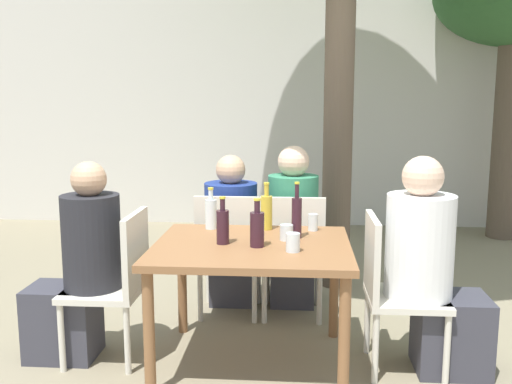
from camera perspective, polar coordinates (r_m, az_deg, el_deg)
ground_plane at (r=3.51m, az=-0.38°, el=-16.69°), size 30.00×30.00×0.00m
cafe_building_wall at (r=6.98m, az=2.20°, el=8.16°), size 10.00×0.08×2.80m
dining_table_front at (r=3.29m, az=-0.40°, el=-6.67°), size 1.12×0.96×0.72m
patio_chair_0 at (r=3.48m, az=-13.64°, el=-8.35°), size 0.44×0.44×0.89m
patio_chair_1 at (r=3.36m, az=13.36°, el=-8.99°), size 0.44×0.44×0.89m
patio_chair_2 at (r=4.03m, az=-2.75°, el=-5.66°), size 0.44×0.44×0.89m
patio_chair_3 at (r=4.00m, az=3.66°, el=-5.78°), size 0.44×0.44×0.89m
person_seated_0 at (r=3.55m, az=-17.28°, el=-7.67°), size 0.57×0.34×1.19m
person_seated_1 at (r=3.38m, az=17.21°, el=-7.95°), size 0.59×0.38×1.23m
person_seated_2 at (r=4.25m, az=-2.36°, el=-4.65°), size 0.38×0.59×1.15m
person_seated_3 at (r=4.21m, az=3.70°, el=-4.34°), size 0.36×0.58×1.21m
water_bottle_0 at (r=3.62m, az=-4.52°, el=-2.09°), size 0.07×0.07×0.26m
wine_bottle_1 at (r=3.17m, az=0.11°, el=-3.63°), size 0.08×0.08×0.27m
wine_bottle_2 at (r=3.24m, az=-3.35°, el=-3.37°), size 0.07×0.07×0.27m
wine_bottle_3 at (r=3.38m, az=4.09°, el=-2.43°), size 0.06×0.06×0.34m
oil_cruet_4 at (r=3.59m, az=1.05°, el=-1.94°), size 0.07×0.07×0.30m
drinking_glass_0 at (r=3.34m, az=3.06°, el=-4.06°), size 0.08×0.08×0.09m
drinking_glass_1 at (r=3.59m, az=5.72°, el=-3.03°), size 0.06×0.06×0.11m
drinking_glass_2 at (r=3.09m, az=3.72°, el=-5.05°), size 0.08×0.08×0.10m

